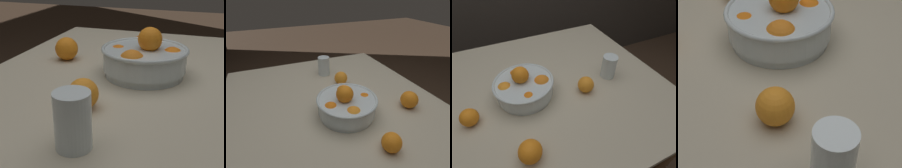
% 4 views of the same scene
% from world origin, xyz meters
% --- Properties ---
extents(dining_table, '(1.30, 1.07, 0.77)m').
position_xyz_m(dining_table, '(0.00, 0.00, 0.70)').
color(dining_table, '#B7AD93').
rests_on(dining_table, ground_plane).
extents(fruit_bowl, '(0.27, 0.27, 0.16)m').
position_xyz_m(fruit_bowl, '(-0.06, -0.03, 0.82)').
color(fruit_bowl, silver).
rests_on(fruit_bowl, dining_table).
extents(juice_glass, '(0.08, 0.08, 0.12)m').
position_xyz_m(juice_glass, '(0.38, -0.07, 0.82)').
color(juice_glass, '#F4A314').
rests_on(juice_glass, dining_table).
extents(orange_loose_near_bowl, '(0.08, 0.08, 0.08)m').
position_xyz_m(orange_loose_near_bowl, '(0.21, -0.12, 0.81)').
color(orange_loose_near_bowl, orange).
rests_on(orange_loose_near_bowl, dining_table).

